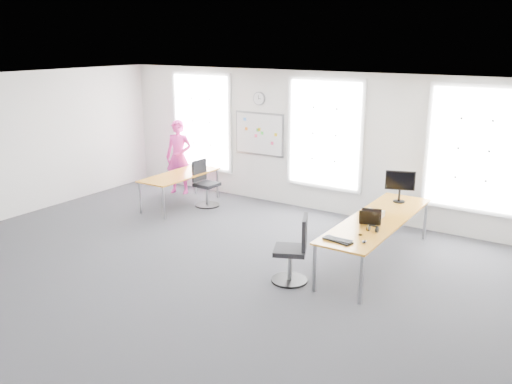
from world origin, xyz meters
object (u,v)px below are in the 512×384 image
Objects in this scene: desk_left at (180,177)px; chair_left at (205,186)px; keyboard at (338,240)px; monitor at (400,183)px; desk_right at (377,221)px; person at (179,157)px; headphones at (372,229)px; chair_right at (294,253)px.

chair_left is at bearing 31.28° from desk_left.
monitor is at bearing 100.39° from keyboard.
desk_right is 4.54m from chair_left.
person is 6.12m from headphones.
chair_right is at bearing -158.87° from keyboard.
chair_right is 1.83× the size of monitor.
person is 10.05× the size of headphones.
headphones reaches higher than desk_right.
desk_right is at bearing -32.21° from person.
headphones is at bearing -107.63° from chair_left.
chair_right reaches higher than headphones.
person is at bearing 141.40° from headphones.
desk_right is 5.78m from person.
person is at bearing 165.62° from keyboard.
desk_right reaches higher than desk_left.
headphones is (0.27, 0.67, 0.04)m from keyboard.
headphones is (0.94, 0.76, 0.36)m from chair_right.
desk_left is 1.86× the size of chair_right.
monitor reaches higher than chair_right.
chair_left is 5.81× the size of headphones.
monitor is at bearing 138.94° from chair_right.
chair_right is at bearing -48.42° from person.
keyboard is at bearing -22.94° from desk_left.
person is 6.14m from keyboard.
keyboard is (4.30, -2.31, 0.34)m from chair_left.
keyboard reaches higher than desk_left.
monitor is at bearing -21.29° from person.
headphones reaches higher than desk_left.
desk_right is at bearing -108.13° from monitor.
monitor reaches higher than keyboard.
desk_left is at bearing 171.73° from desk_right.
desk_right is at bearing -8.27° from desk_left.
chair_right is 6.00× the size of headphones.
chair_right reaches higher than desk_right.
desk_left is 1.07m from person.
person is at bearing 131.78° from desk_left.
keyboard is 2.43m from monitor.
desk_right is 0.67m from headphones.
person reaches higher than desk_left.
desk_left is (-4.89, 0.71, -0.07)m from desk_right.
keyboard is (5.47, -2.80, -0.10)m from person.
chair_left is 1.77× the size of monitor.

